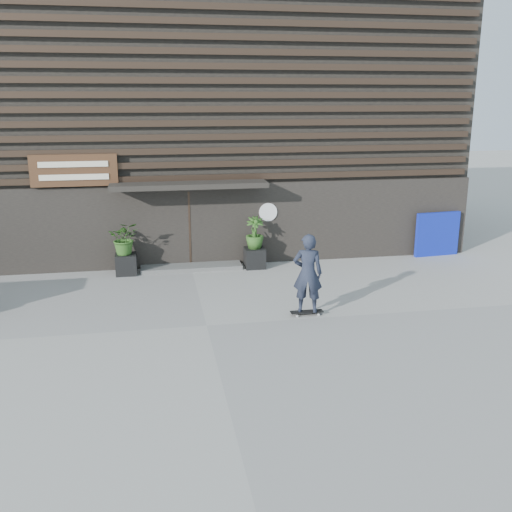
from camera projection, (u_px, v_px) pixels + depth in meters
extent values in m
plane|color=gray|center=(207.00, 326.00, 13.15)|extent=(80.00, 80.00, 0.00)
cube|color=#52514F|center=(191.00, 267.00, 17.50)|extent=(3.00, 0.80, 0.12)
cube|color=black|center=(126.00, 264.00, 16.92)|extent=(0.60, 0.60, 0.60)
imported|color=#2D591E|center=(125.00, 238.00, 16.71)|extent=(0.86, 0.75, 0.96)
cube|color=black|center=(255.00, 258.00, 17.58)|extent=(0.60, 0.60, 0.60)
imported|color=#2D591E|center=(255.00, 233.00, 17.37)|extent=(0.54, 0.54, 0.96)
cube|color=#0C1B9F|center=(437.00, 234.00, 18.80)|extent=(1.53, 0.27, 1.43)
cube|color=black|center=(178.00, 125.00, 21.59)|extent=(18.00, 10.00, 8.00)
cube|color=black|center=(189.00, 226.00, 17.51)|extent=(18.00, 0.12, 2.50)
cube|color=#38281E|center=(188.00, 178.00, 17.07)|extent=(17.60, 0.08, 0.18)
cube|color=#38281E|center=(188.00, 165.00, 16.97)|extent=(17.60, 0.08, 0.18)
cube|color=#38281E|center=(187.00, 151.00, 16.87)|extent=(17.60, 0.08, 0.18)
cube|color=#38281E|center=(187.00, 137.00, 16.76)|extent=(17.60, 0.08, 0.18)
cube|color=#38281E|center=(186.00, 123.00, 16.66)|extent=(17.60, 0.08, 0.18)
cube|color=#38281E|center=(186.00, 109.00, 16.56)|extent=(17.60, 0.08, 0.18)
cube|color=#38281E|center=(186.00, 95.00, 16.45)|extent=(17.60, 0.08, 0.18)
cube|color=#38281E|center=(185.00, 80.00, 16.35)|extent=(17.60, 0.08, 0.18)
cube|color=#38281E|center=(185.00, 66.00, 16.25)|extent=(17.60, 0.08, 0.18)
cube|color=#38281E|center=(184.00, 51.00, 16.14)|extent=(17.60, 0.08, 0.18)
cube|color=#38281E|center=(184.00, 36.00, 16.04)|extent=(17.60, 0.08, 0.18)
cube|color=#38281E|center=(183.00, 21.00, 15.94)|extent=(17.60, 0.08, 0.18)
cube|color=#38281E|center=(183.00, 5.00, 15.83)|extent=(17.60, 0.08, 0.18)
cube|color=black|center=(189.00, 185.00, 16.75)|extent=(4.50, 1.00, 0.15)
cube|color=black|center=(189.00, 228.00, 17.69)|extent=(2.40, 0.30, 2.30)
cube|color=#38281E|center=(190.00, 229.00, 17.52)|extent=(0.06, 0.10, 2.30)
cube|color=#472B19|center=(74.00, 170.00, 16.36)|extent=(2.40, 0.10, 0.90)
cube|color=beige|center=(73.00, 164.00, 16.25)|extent=(1.90, 0.02, 0.16)
cube|color=beige|center=(74.00, 177.00, 16.34)|extent=(1.90, 0.02, 0.16)
cylinder|color=white|center=(268.00, 212.00, 17.76)|extent=(0.56, 0.03, 0.56)
cube|color=black|center=(307.00, 312.00, 13.77)|extent=(0.78, 0.20, 0.02)
cylinder|color=#ABABA6|center=(297.00, 316.00, 13.65)|extent=(0.06, 0.03, 0.06)
cylinder|color=beige|center=(295.00, 313.00, 13.84)|extent=(0.06, 0.03, 0.06)
cylinder|color=#B7B6B2|center=(318.00, 315.00, 13.74)|extent=(0.06, 0.03, 0.06)
cylinder|color=#B9BAB4|center=(316.00, 312.00, 13.93)|extent=(0.06, 0.03, 0.06)
imported|color=#191F2E|center=(308.00, 273.00, 13.52)|extent=(0.78, 0.62, 1.88)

